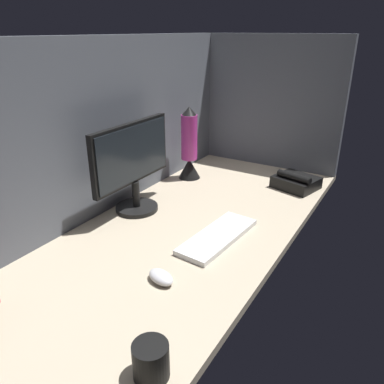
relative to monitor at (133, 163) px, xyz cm
name	(u,v)px	position (x,y,z in cm)	size (l,w,h in cm)	color
ground_plane	(184,228)	(-1.35, -25.12, -22.57)	(180.00, 80.00, 3.00)	tan
cubicle_wall_back	(105,127)	(-1.35, 12.38, 13.66)	(180.00, 5.00, 69.47)	#565B66
cubicle_wall_side	(269,103)	(86.15, -25.12, 13.66)	(5.00, 80.00, 69.47)	#565B66
monitor	(133,163)	(0.00, 0.00, 0.00)	(44.77, 18.00, 37.59)	black
keyboard	(218,236)	(-4.03, -41.75, -20.07)	(37.00, 13.00, 2.00)	silver
mouse	(161,277)	(-35.96, -38.68, -19.37)	(5.60, 9.60, 3.40)	silver
mug_black_travel	(151,361)	(-65.04, -56.63, -16.71)	(8.28, 8.28, 8.72)	black
lava_lamp	(189,149)	(44.42, 0.01, -5.61)	(11.26, 11.26, 36.86)	black
desk_phone	(296,182)	(58.83, -51.76, -17.89)	(21.36, 22.77, 8.80)	black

